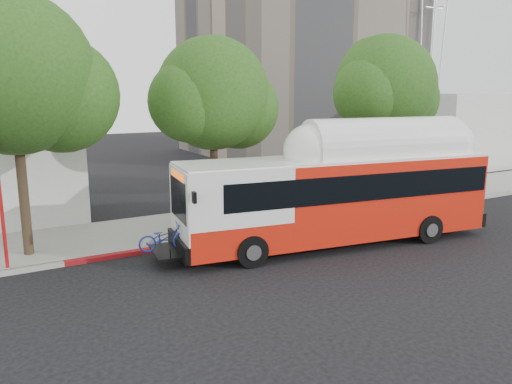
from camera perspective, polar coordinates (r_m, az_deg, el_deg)
ground at (r=18.91m, az=5.82°, el=-7.82°), size 120.00×120.00×0.00m
sidewalk at (r=24.24m, az=-3.06°, el=-3.23°), size 60.00×5.00×0.15m
curb_strip at (r=22.02m, az=-0.04°, el=-4.74°), size 60.00×0.30×0.15m
red_curb_segment at (r=20.78m, az=-7.31°, el=-5.82°), size 10.00×0.32×0.16m
street_tree_left at (r=20.17m, az=-24.70°, el=11.52°), size 6.67×5.80×9.74m
street_tree_mid at (r=22.79m, az=-4.08°, el=10.65°), size 5.75×5.00×8.62m
street_tree_right at (r=28.42m, az=15.06°, el=11.17°), size 6.21×5.40×9.18m
horizon_block at (r=50.71m, az=23.63°, el=6.91°), size 20.00×12.00×6.00m
transit_bus at (r=20.62m, az=9.44°, el=-0.69°), size 14.21×4.54×4.14m
signal_pole at (r=19.19m, az=-27.08°, el=-1.73°), size 0.13×0.42×4.41m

